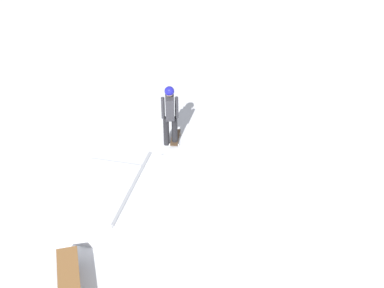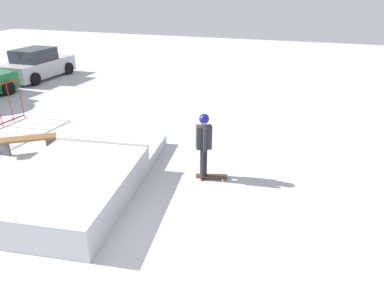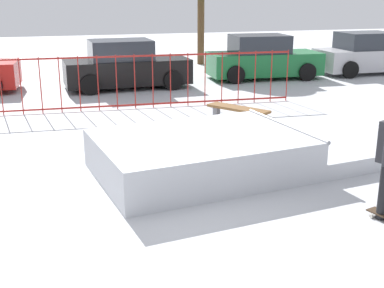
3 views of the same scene
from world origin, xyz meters
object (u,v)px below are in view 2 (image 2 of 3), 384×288
Objects in this scene: skate_ramp at (81,179)px; park_bench at (27,141)px; skater at (204,141)px; skateboard at (212,176)px; parked_car_silver at (38,65)px.

skate_ramp is 3.73× the size of park_bench.
skater is 2.09× the size of skateboard.
skate_ramp is 3.23m from skateboard.
skater reaches higher than park_bench.
park_bench is 10.01m from parked_car_silver.
skateboard is 0.54× the size of park_bench.
skater is at bearing -86.75° from park_bench.
parked_car_silver reaches higher than skateboard.
parked_car_silver reaches higher than skate_ramp.
parked_car_silver is (7.48, 11.91, 0.65)m from skateboard.
parked_car_silver is at bearing 122.39° from skater.
parked_car_silver reaches higher than park_bench.
skateboard is at bearing -33.33° from skater.
skate_ramp is 1.39× the size of parked_car_silver.
skate_ramp is 6.95× the size of skateboard.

